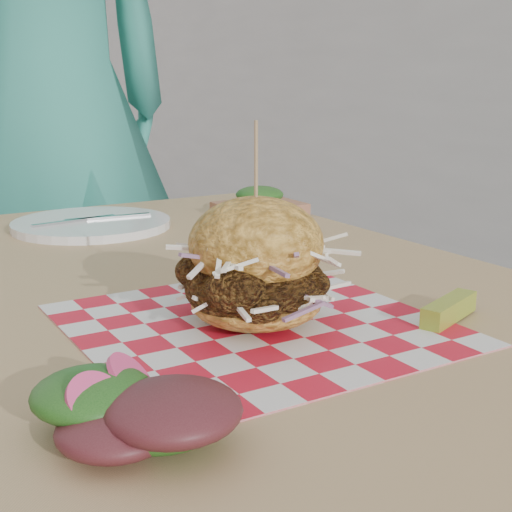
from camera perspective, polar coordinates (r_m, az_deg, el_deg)
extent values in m
imported|color=teal|center=(1.81, -16.13, 11.70)|extent=(0.73, 0.52, 1.89)
cube|color=tan|center=(0.92, -5.24, -3.23)|extent=(0.80, 1.20, 0.04)
cylinder|color=#333338|center=(1.64, -2.47, -9.14)|extent=(0.05, 0.05, 0.71)
cube|color=tan|center=(1.78, -17.26, -4.64)|extent=(0.43, 0.43, 0.04)
cube|color=tan|center=(1.92, -19.40, 4.17)|extent=(0.42, 0.05, 0.50)
cylinder|color=#333338|center=(1.77, -9.33, -12.62)|extent=(0.03, 0.03, 0.43)
cylinder|color=#333338|center=(2.07, -13.29, -8.66)|extent=(0.03, 0.03, 0.43)
cube|color=red|center=(0.75, 0.00, -5.50)|extent=(0.36, 0.36, 0.00)
ellipsoid|color=gold|center=(0.74, 0.00, -3.69)|extent=(0.14, 0.14, 0.05)
ellipsoid|color=brown|center=(0.74, 0.00, -2.31)|extent=(0.15, 0.14, 0.08)
ellipsoid|color=gold|center=(0.72, 0.00, 0.95)|extent=(0.14, 0.14, 0.10)
cylinder|color=tan|center=(0.71, 0.00, 6.59)|extent=(0.00, 0.00, 0.10)
cube|color=#97A42F|center=(0.79, 15.18, -4.15)|extent=(0.10, 0.05, 0.02)
ellipsoid|color=#3F1419|center=(0.54, -7.81, -11.94)|extent=(0.08, 0.08, 0.03)
ellipsoid|color=#123F12|center=(0.56, -10.77, -11.27)|extent=(0.08, 0.08, 0.03)
ellipsoid|color=#123F12|center=(0.54, -13.56, -12.28)|extent=(0.08, 0.08, 0.03)
ellipsoid|color=#3F1419|center=(0.51, -12.40, -13.75)|extent=(0.08, 0.08, 0.03)
ellipsoid|color=#123F12|center=(0.51, -8.63, -13.53)|extent=(0.08, 0.08, 0.03)
cylinder|color=#DD3D78|center=(0.55, -9.99, -9.48)|extent=(0.05, 0.05, 0.04)
cylinder|color=white|center=(1.26, -13.01, 2.51)|extent=(0.27, 0.27, 0.01)
cube|color=silver|center=(1.25, -14.33, 2.76)|extent=(0.15, 0.03, 0.00)
cube|color=silver|center=(1.27, -11.75, 3.06)|extent=(0.15, 0.03, 0.00)
cube|color=#9A6146|center=(1.35, 0.29, 3.77)|extent=(0.15, 0.12, 0.02)
ellipsoid|color=#123F12|center=(1.34, 0.29, 4.94)|extent=(0.09, 0.09, 0.03)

